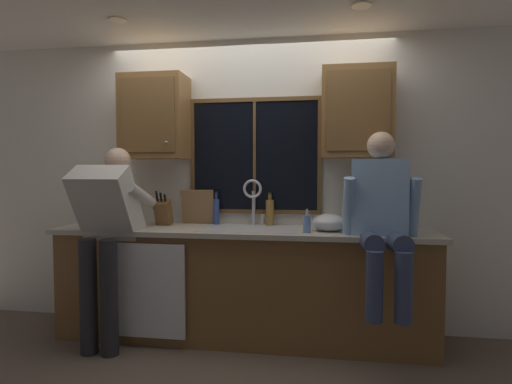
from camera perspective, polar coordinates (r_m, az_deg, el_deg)
name	(u,v)px	position (r m, az deg, el deg)	size (l,w,h in m)	color
back_wall	(249,184)	(3.68, -0.96, 1.14)	(5.43, 0.12, 2.55)	silver
ceiling_downlight_left	(118,20)	(3.53, -18.88, 21.87)	(0.14, 0.14, 0.01)	#FFEAB2
ceiling_downlight_right	(362,6)	(3.19, 14.61, 24.01)	(0.14, 0.14, 0.01)	#FFEAB2
window_glass	(255,156)	(3.60, -0.18, 5.08)	(1.10, 0.02, 0.95)	black
window_frame_top	(255,100)	(3.64, -0.20, 12.84)	(1.17, 0.02, 0.04)	brown
window_frame_bottom	(255,212)	(3.61, -0.20, -2.76)	(1.17, 0.02, 0.04)	brown
window_frame_left	(193,156)	(3.72, -8.90, 4.97)	(0.04, 0.02, 0.95)	brown
window_frame_right	(320,156)	(3.55, 8.92, 5.07)	(0.04, 0.02, 0.95)	brown
window_mullion_center	(255,156)	(3.59, -0.21, 5.08)	(0.02, 0.02, 0.95)	brown
lower_cabinet_run	(242,285)	(3.47, -1.95, -12.99)	(3.03, 0.58, 0.88)	brown
countertop	(242,231)	(3.35, -2.02, -5.49)	(3.09, 0.62, 0.04)	beige
dishwasher_front	(148,291)	(3.36, -14.93, -13.27)	(0.60, 0.02, 0.74)	white
upper_cabinet_left	(155,117)	(3.71, -14.02, 10.12)	(0.56, 0.36, 0.72)	olive
upper_cabinet_right	(356,113)	(3.44, 13.92, 10.69)	(0.56, 0.36, 0.72)	olive
sink	(249,240)	(3.36, -0.95, -6.80)	(0.80, 0.46, 0.21)	#B7B7BC
faucet	(254,196)	(3.49, -0.34, -0.63)	(0.18, 0.09, 0.40)	silver
person_standing	(106,225)	(3.39, -20.26, -4.40)	(0.53, 0.68, 1.58)	#262628
person_sitting_on_counter	(382,211)	(3.04, 17.26, -2.61)	(0.54, 0.62, 1.26)	#384260
knife_block	(163,213)	(3.63, -12.87, -2.86)	(0.12, 0.18, 0.32)	brown
cutting_board	(198,207)	(3.65, -8.18, -2.09)	(0.29, 0.02, 0.31)	#997047
mixing_bowl	(329,223)	(3.28, 10.25, -4.27)	(0.28, 0.28, 0.14)	silver
soap_dispenser	(307,224)	(3.13, 7.16, -4.42)	(0.06, 0.07, 0.18)	#668CCC
bottle_green_glass	(216,211)	(3.61, -5.62, -2.66)	(0.06, 0.06, 0.29)	#334C8C
bottle_tall_clear	(270,212)	(3.51, 1.97, -2.80)	(0.07, 0.07, 0.29)	olive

